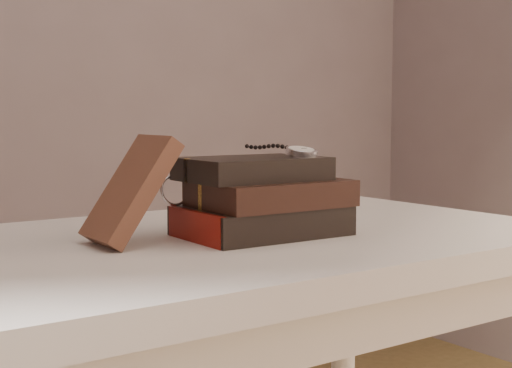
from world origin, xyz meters
TOP-DOWN VIEW (x-y plane):
  - table at (0.00, 0.35)m, footprint 1.00×0.60m
  - book_stack at (0.04, 0.32)m, footprint 0.23×0.16m
  - journal at (-0.15, 0.36)m, footprint 0.11×0.10m
  - pocket_watch at (0.09, 0.31)m, footprint 0.05×0.15m
  - eyeglasses at (-0.04, 0.39)m, footprint 0.10×0.11m

SIDE VIEW (x-z plane):
  - table at x=0.00m, z-range 0.28..1.03m
  - book_stack at x=0.04m, z-range 0.75..0.86m
  - eyeglasses at x=-0.04m, z-range 0.79..0.84m
  - journal at x=-0.15m, z-range 0.75..0.90m
  - pocket_watch at x=0.09m, z-range 0.86..0.88m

